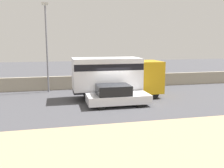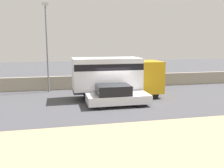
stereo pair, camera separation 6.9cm
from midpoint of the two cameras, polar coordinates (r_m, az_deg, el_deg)
ground_plane at (r=17.58m, az=0.78°, el=-4.58°), size 80.00×80.00×0.00m
dirt_shoulder_foreground at (r=11.18m, az=9.57°, el=-13.13°), size 60.00×5.70×0.04m
stone_wall_backdrop at (r=23.52m, az=-2.84°, el=0.56°), size 60.00×0.35×1.22m
street_lamp at (r=22.06m, az=-14.82°, el=9.32°), size 0.56×0.28×7.52m
box_truck at (r=19.16m, az=0.78°, el=2.25°), size 6.83×2.52×3.11m
car_hatchback at (r=16.96m, az=0.93°, el=-2.66°), size 4.28×1.89×1.45m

